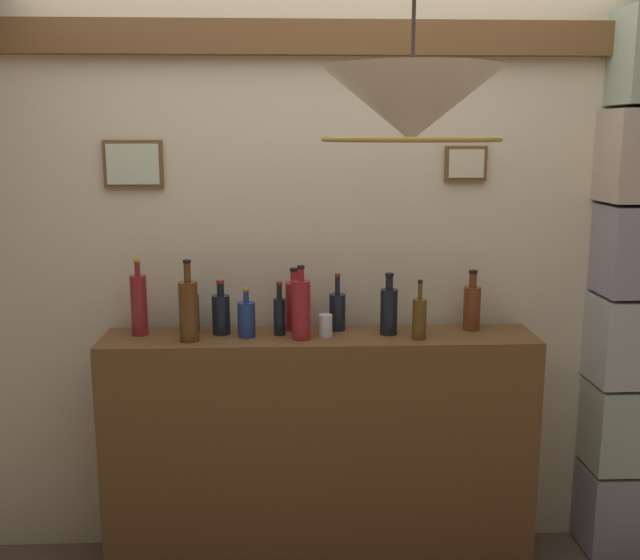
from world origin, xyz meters
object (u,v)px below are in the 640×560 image
at_px(liquor_bottle_scotch, 389,310).
at_px(liquor_bottle_vodka, 189,310).
at_px(liquor_bottle_bourbon, 301,309).
at_px(liquor_bottle_rye, 190,312).
at_px(glass_tumbler_rocks, 326,325).
at_px(pendant_lamp, 412,107).
at_px(liquor_bottle_gin, 139,304).
at_px(liquor_bottle_port, 419,318).
at_px(liquor_bottle_whiskey, 221,313).
at_px(liquor_bottle_rum, 280,314).
at_px(liquor_bottle_amaro, 294,305).
at_px(liquor_bottle_vermouth, 472,306).
at_px(liquor_bottle_sherry, 337,311).
at_px(liquor_bottle_brandy, 247,319).

distance_m(liquor_bottle_scotch, liquor_bottle_vodka, 0.84).
relative_size(liquor_bottle_bourbon, liquor_bottle_rye, 1.33).
bearing_deg(glass_tumbler_rocks, pendant_lamp, -71.95).
xyz_separation_m(liquor_bottle_gin, pendant_lamp, (1.01, -0.75, 0.78)).
bearing_deg(liquor_bottle_port, pendant_lamp, -103.85).
distance_m(liquor_bottle_whiskey, liquor_bottle_rum, 0.25).
bearing_deg(liquor_bottle_amaro, liquor_bottle_rum, -128.86).
xyz_separation_m(liquor_bottle_scotch, liquor_bottle_amaro, (-0.40, 0.09, 0.01)).
bearing_deg(liquor_bottle_vermouth, liquor_bottle_gin, -178.99).
relative_size(liquor_bottle_vermouth, liquor_bottle_rye, 1.13).
height_order(liquor_bottle_port, liquor_bottle_bourbon, liquor_bottle_bourbon).
bearing_deg(liquor_bottle_sherry, liquor_bottle_port, -25.61).
distance_m(liquor_bottle_whiskey, glass_tumbler_rocks, 0.45).
height_order(liquor_bottle_gin, liquor_bottle_rum, liquor_bottle_gin).
relative_size(liquor_bottle_scotch, liquor_bottle_vodka, 0.78).
bearing_deg(glass_tumbler_rocks, liquor_bottle_rum, 170.78).
relative_size(liquor_bottle_amaro, liquor_bottle_brandy, 1.30).
relative_size(liquor_bottle_scotch, pendant_lamp, 0.47).
relative_size(liquor_bottle_gin, liquor_bottle_brandy, 1.56).
bearing_deg(liquor_bottle_sherry, glass_tumbler_rocks, -119.03).
xyz_separation_m(liquor_bottle_port, liquor_bottle_sherry, (-0.33, 0.16, -0.00)).
xyz_separation_m(liquor_bottle_brandy, liquor_bottle_bourbon, (0.23, -0.04, 0.05)).
bearing_deg(liquor_bottle_sherry, liquor_bottle_brandy, -166.09).
relative_size(liquor_bottle_whiskey, pendant_lamp, 0.41).
xyz_separation_m(liquor_bottle_port, liquor_bottle_vermouth, (0.25, 0.14, 0.01)).
bearing_deg(liquor_bottle_scotch, liquor_bottle_sherry, 159.85).
height_order(liquor_bottle_whiskey, glass_tumbler_rocks, liquor_bottle_whiskey).
height_order(liquor_bottle_vermouth, liquor_bottle_bourbon, liquor_bottle_bourbon).
height_order(liquor_bottle_scotch, liquor_bottle_vodka, liquor_bottle_vodka).
relative_size(liquor_bottle_gin, liquor_bottle_rye, 1.40).
bearing_deg(liquor_bottle_bourbon, liquor_bottle_rye, 163.35).
xyz_separation_m(liquor_bottle_vodka, glass_tumbler_rocks, (0.56, 0.05, -0.08)).
relative_size(liquor_bottle_rye, pendant_lamp, 0.42).
xyz_separation_m(liquor_bottle_rum, glass_tumbler_rocks, (0.19, -0.03, -0.04)).
bearing_deg(liquor_bottle_port, liquor_bottle_whiskey, 172.17).
relative_size(liquor_bottle_vodka, pendant_lamp, 0.60).
relative_size(liquor_bottle_sherry, liquor_bottle_gin, 0.76).
height_order(liquor_bottle_brandy, liquor_bottle_rye, liquor_bottle_rye).
bearing_deg(liquor_bottle_brandy, liquor_bottle_port, -4.96).
relative_size(liquor_bottle_sherry, glass_tumbler_rocks, 2.67).
bearing_deg(liquor_bottle_whiskey, liquor_bottle_gin, -179.59).
relative_size(liquor_bottle_gin, liquor_bottle_rum, 1.43).
xyz_separation_m(liquor_bottle_scotch, liquor_bottle_rye, (-0.85, 0.08, -0.02)).
distance_m(liquor_bottle_port, glass_tumbler_rocks, 0.39).
distance_m(liquor_bottle_port, liquor_bottle_rum, 0.59).
height_order(liquor_bottle_vermouth, glass_tumbler_rocks, liquor_bottle_vermouth).
height_order(liquor_bottle_whiskey, liquor_bottle_bourbon, liquor_bottle_bourbon).
bearing_deg(liquor_bottle_bourbon, liquor_bottle_scotch, 9.30).
bearing_deg(glass_tumbler_rocks, liquor_bottle_port, -8.40).
relative_size(liquor_bottle_port, liquor_bottle_rum, 1.09).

